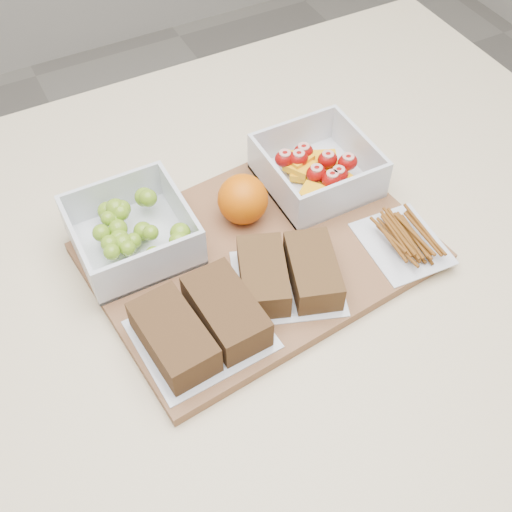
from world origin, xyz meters
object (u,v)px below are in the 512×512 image
Objects in this scene: cutting_board at (259,253)px; pretzel_bag at (404,237)px; fruit_container at (317,170)px; sandwich_bag_center at (288,274)px; orange at (243,199)px; grape_container at (133,231)px; sandwich_bag_left at (200,324)px.

pretzel_bag is (0.17, -0.08, 0.02)m from cutting_board.
pretzel_bag is (0.04, -0.15, -0.01)m from fruit_container.
fruit_container is 0.19m from sandwich_bag_center.
orange reaches higher than pretzel_bag.
fruit_container is 2.13× the size of orange.
orange is 0.22m from pretzel_bag.
pretzel_bag is at bearing -27.50° from grape_container.
sandwich_bag_center is 1.35× the size of pretzel_bag.
sandwich_bag_left is 0.94× the size of sandwich_bag_center.
sandwich_bag_left is at bearing -150.81° from cutting_board.
fruit_container is 0.16m from pretzel_bag.
orange is 0.20m from sandwich_bag_left.
grape_container is at bearing 143.79° from cutting_board.
sandwich_bag_left is at bearing -83.69° from grape_container.
orange is 0.13m from sandwich_bag_center.
fruit_container is 0.12m from orange.
grape_container is 1.17× the size of pretzel_bag.
sandwich_bag_left is at bearing -131.45° from orange.
orange is 0.55× the size of pretzel_bag.
pretzel_bag is (0.29, 0.01, -0.01)m from sandwich_bag_left.
pretzel_bag is at bearing -30.62° from cutting_board.
sandwich_bag_center reaches higher than pretzel_bag.
sandwich_bag_left is 0.29m from pretzel_bag.
cutting_board is 6.17× the size of orange.
grape_container reaches higher than pretzel_bag.
grape_container is 0.93× the size of sandwich_bag_left.
pretzel_bag is at bearing 1.14° from sandwich_bag_left.
orange is (0.01, 0.06, 0.04)m from cutting_board.
orange is (-0.12, -0.01, 0.01)m from fruit_container.
fruit_container reaches higher than sandwich_bag_left.
sandwich_bag_center is at bearing -91.19° from orange.
sandwich_bag_left reaches higher than pretzel_bag.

